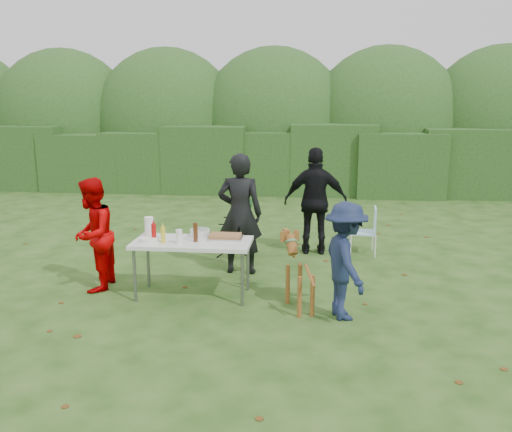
# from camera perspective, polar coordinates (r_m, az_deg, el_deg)

# --- Properties ---
(ground) EXTENTS (80.00, 80.00, 0.00)m
(ground) POSITION_cam_1_polar(r_m,az_deg,el_deg) (7.05, -4.19, -8.65)
(ground) COLOR #1E4211
(hedge_row) EXTENTS (22.00, 1.40, 1.70)m
(hedge_row) POSITION_cam_1_polar(r_m,az_deg,el_deg) (14.62, 1.38, 5.80)
(hedge_row) COLOR #23471C
(hedge_row) RESTS_ON ground
(shrub_backdrop) EXTENTS (20.00, 2.60, 3.20)m
(shrub_backdrop) POSITION_cam_1_polar(r_m,az_deg,el_deg) (16.14, 1.88, 9.09)
(shrub_backdrop) COLOR #3D6628
(shrub_backdrop) RESTS_ON ground
(folding_table) EXTENTS (1.50, 0.70, 0.74)m
(folding_table) POSITION_cam_1_polar(r_m,az_deg,el_deg) (6.96, -6.72, -3.04)
(folding_table) COLOR silver
(folding_table) RESTS_ON ground
(person_cook) EXTENTS (0.65, 0.43, 1.76)m
(person_cook) POSITION_cam_1_polar(r_m,az_deg,el_deg) (7.82, -1.70, 0.23)
(person_cook) COLOR black
(person_cook) RESTS_ON ground
(person_red_jacket) EXTENTS (0.61, 0.76, 1.51)m
(person_red_jacket) POSITION_cam_1_polar(r_m,az_deg,el_deg) (7.47, -16.82, -1.89)
(person_red_jacket) COLOR #B70001
(person_red_jacket) RESTS_ON ground
(person_black_puffy) EXTENTS (1.03, 0.45, 1.75)m
(person_black_puffy) POSITION_cam_1_polar(r_m,az_deg,el_deg) (8.86, 6.31, 1.56)
(person_black_puffy) COLOR black
(person_black_puffy) RESTS_ON ground
(child) EXTENTS (0.75, 1.00, 1.38)m
(child) POSITION_cam_1_polar(r_m,az_deg,el_deg) (6.33, 9.40, -4.68)
(child) COLOR #172140
(child) RESTS_ON ground
(dog) EXTENTS (0.66, 0.98, 0.86)m
(dog) POSITION_cam_1_polar(r_m,az_deg,el_deg) (6.57, 4.65, -6.28)
(dog) COLOR brown
(dog) RESTS_ON ground
(camping_chair) EXTENTS (0.59, 0.59, 0.90)m
(camping_chair) POSITION_cam_1_polar(r_m,az_deg,el_deg) (8.84, -2.19, -1.23)
(camping_chair) COLOR #0F3411
(camping_chair) RESTS_ON ground
(lawn_chair) EXTENTS (0.50, 0.50, 0.78)m
(lawn_chair) POSITION_cam_1_polar(r_m,az_deg,el_deg) (9.07, 11.13, -1.47)
(lawn_chair) COLOR #5FB9E0
(lawn_chair) RESTS_ON ground
(food_tray) EXTENTS (0.45, 0.30, 0.02)m
(food_tray) POSITION_cam_1_polar(r_m,az_deg,el_deg) (7.02, -3.26, -2.30)
(food_tray) COLOR #B7B7BA
(food_tray) RESTS_ON folding_table
(focaccia_bread) EXTENTS (0.40, 0.26, 0.04)m
(focaccia_bread) POSITION_cam_1_polar(r_m,az_deg,el_deg) (7.02, -3.26, -2.08)
(focaccia_bread) COLOR #98673B
(focaccia_bread) RESTS_ON food_tray
(mustard_bottle) EXTENTS (0.06, 0.06, 0.20)m
(mustard_bottle) POSITION_cam_1_polar(r_m,az_deg,el_deg) (6.90, -9.75, -1.97)
(mustard_bottle) COLOR gold
(mustard_bottle) RESTS_ON folding_table
(ketchup_bottle) EXTENTS (0.06, 0.06, 0.22)m
(ketchup_bottle) POSITION_cam_1_polar(r_m,az_deg,el_deg) (7.00, -10.71, -1.71)
(ketchup_bottle) COLOR #B60F10
(ketchup_bottle) RESTS_ON folding_table
(beer_bottle) EXTENTS (0.06, 0.06, 0.24)m
(beer_bottle) POSITION_cam_1_polar(r_m,az_deg,el_deg) (6.88, -6.39, -1.72)
(beer_bottle) COLOR #47230F
(beer_bottle) RESTS_ON folding_table
(paper_towel_roll) EXTENTS (0.12, 0.12, 0.26)m
(paper_towel_roll) POSITION_cam_1_polar(r_m,az_deg,el_deg) (7.22, -11.19, -1.12)
(paper_towel_roll) COLOR white
(paper_towel_roll) RESTS_ON folding_table
(cup_stack) EXTENTS (0.08, 0.08, 0.18)m
(cup_stack) POSITION_cam_1_polar(r_m,az_deg,el_deg) (6.82, -8.10, -2.17)
(cup_stack) COLOR white
(cup_stack) RESTS_ON folding_table
(pasta_bowl) EXTENTS (0.26, 0.26, 0.10)m
(pasta_bowl) POSITION_cam_1_polar(r_m,az_deg,el_deg) (7.13, -5.92, -1.79)
(pasta_bowl) COLOR silver
(pasta_bowl) RESTS_ON folding_table
(plate_stack) EXTENTS (0.24, 0.24, 0.05)m
(plate_stack) POSITION_cam_1_polar(r_m,az_deg,el_deg) (7.00, -11.16, -2.45)
(plate_stack) COLOR white
(plate_stack) RESTS_ON folding_table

